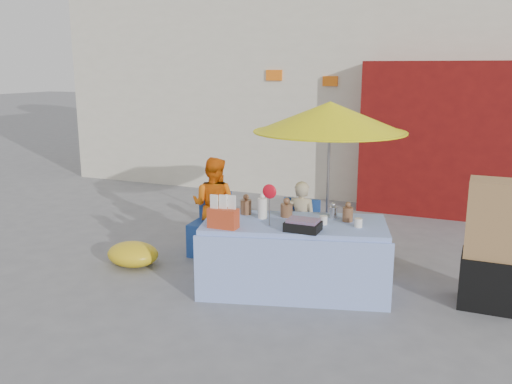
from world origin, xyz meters
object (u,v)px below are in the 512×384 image
at_px(market_table, 293,255).
at_px(vendor_beige, 301,223).
at_px(chair_left, 210,236).
at_px(umbrella, 330,118).
at_px(box_stack, 493,249).
at_px(vendor_orange, 214,205).
at_px(chair_right, 297,247).

height_order(market_table, vendor_beige, market_table).
distance_m(chair_left, vendor_beige, 1.29).
xyz_separation_m(chair_left, umbrella, (1.55, 0.28, 1.64)).
bearing_deg(box_stack, vendor_orange, 172.41).
distance_m(market_table, chair_right, 0.75).
relative_size(chair_left, vendor_beige, 0.78).
bearing_deg(vendor_orange, chair_left, 86.34).
distance_m(chair_right, vendor_beige, 0.32).
height_order(market_table, vendor_orange, vendor_orange).
bearing_deg(vendor_beige, umbrella, -156.71).
height_order(chair_right, vendor_orange, vendor_orange).
relative_size(market_table, vendor_beige, 2.08).
bearing_deg(umbrella, vendor_beige, -153.43).
distance_m(chair_right, vendor_orange, 1.32).
height_order(chair_left, vendor_orange, vendor_orange).
bearing_deg(umbrella, vendor_orange, -174.47).
distance_m(vendor_beige, umbrella, 1.38).
relative_size(market_table, vendor_orange, 1.72).
height_order(chair_right, box_stack, box_stack).
xyz_separation_m(chair_left, box_stack, (3.52, -0.33, 0.38)).
bearing_deg(box_stack, chair_left, 174.57).
bearing_deg(market_table, vendor_orange, 134.22).
distance_m(vendor_orange, vendor_beige, 1.26).
xyz_separation_m(chair_left, chair_right, (1.25, 0.00, 0.00)).
height_order(vendor_beige, box_stack, box_stack).
bearing_deg(chair_left, market_table, -29.71).
bearing_deg(chair_right, market_table, -78.69).
bearing_deg(chair_right, vendor_beige, 86.34).
relative_size(chair_left, umbrella, 0.41).
xyz_separation_m(vendor_beige, box_stack, (2.26, -0.47, 0.09)).
bearing_deg(market_table, umbrella, 68.22).
bearing_deg(vendor_orange, umbrella, -177.74).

